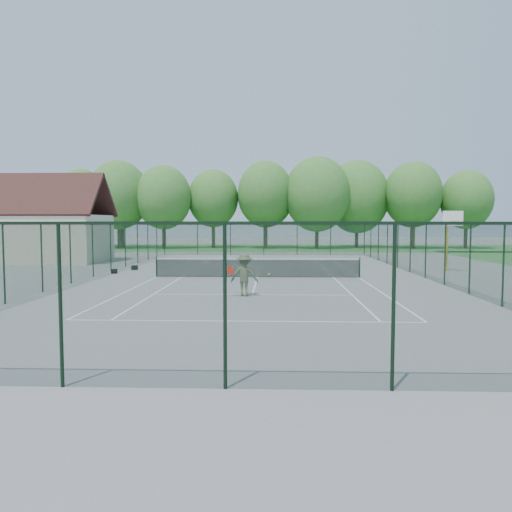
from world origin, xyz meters
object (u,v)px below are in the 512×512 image
at_px(sports_bag_a, 114,271).
at_px(tennis_player, 244,275).
at_px(tennis_net, 257,267).
at_px(basketball_goal, 450,229).

relative_size(sports_bag_a, tennis_player, 0.18).
xyz_separation_m(tennis_net, sports_bag_a, (-8.37, 1.64, -0.44)).
relative_size(tennis_net, tennis_player, 5.82).
bearing_deg(tennis_player, tennis_net, 87.39).
distance_m(basketball_goal, sports_bag_a, 20.15).
xyz_separation_m(sports_bag_a, tennis_player, (8.06, -8.42, 0.73)).
bearing_deg(basketball_goal, tennis_net, -162.50).
bearing_deg(tennis_player, basketball_goal, 41.33).
height_order(tennis_net, sports_bag_a, tennis_net).
xyz_separation_m(tennis_net, basketball_goal, (11.53, 3.63, 1.99)).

